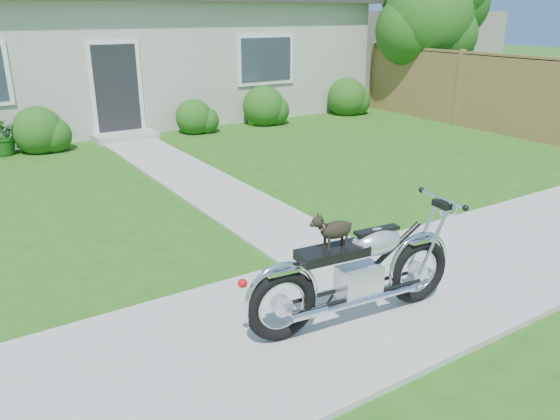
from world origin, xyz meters
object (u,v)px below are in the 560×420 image
at_px(potted_plant_right, 254,110).
at_px(potted_plant_left, 1,135).
at_px(house, 133,35).
at_px(motorcycle_with_dog, 359,271).
at_px(tree_near, 432,24).
at_px(fence, 459,88).

bearing_deg(potted_plant_right, potted_plant_left, 180.00).
relative_size(house, motorcycle_with_dog, 5.67).
bearing_deg(tree_near, motorcycle_with_dog, -139.75).
xyz_separation_m(house, fence, (6.30, -6.24, -1.22)).
bearing_deg(fence, potted_plant_left, 164.87).
bearing_deg(fence, tree_near, 65.70).
bearing_deg(motorcycle_with_dog, house, 86.33).
bearing_deg(potted_plant_left, motorcycle_with_dog, -77.78).
bearing_deg(potted_plant_left, fence, -15.13).
bearing_deg(motorcycle_with_dog, potted_plant_left, 108.48).
bearing_deg(house, fence, -44.74).
distance_m(tree_near, motorcycle_with_dog, 12.30).
relative_size(house, tree_near, 3.29).
height_order(potted_plant_right, motorcycle_with_dog, motorcycle_with_dog).
bearing_deg(house, potted_plant_left, -139.66).
xyz_separation_m(tree_near, potted_plant_right, (-5.26, 0.97, -2.07)).
bearing_deg(house, potted_plant_right, -61.53).
relative_size(fence, potted_plant_right, 8.65).
xyz_separation_m(potted_plant_left, potted_plant_right, (5.92, 0.00, -0.04)).
height_order(fence, potted_plant_right, fence).
relative_size(fence, motorcycle_with_dog, 2.98).
relative_size(house, fence, 1.90).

